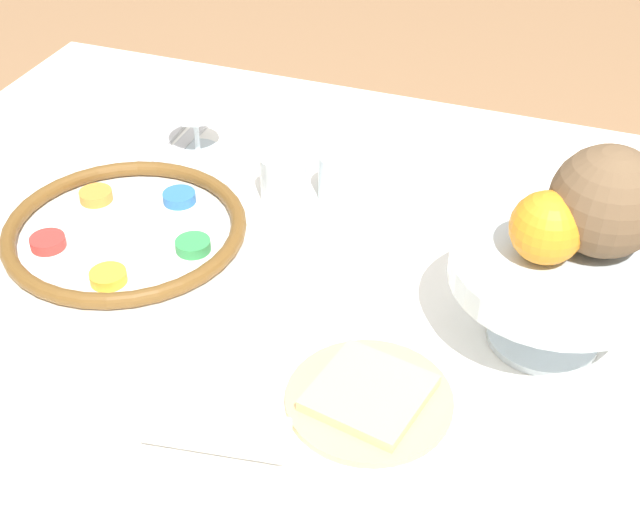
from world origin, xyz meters
name	(u,v)px	position (x,y,z in m)	size (l,w,h in m)	color
dining_table	(277,479)	(0.00, 0.00, 0.38)	(1.22, 1.04, 0.75)	white
seder_plate	(126,231)	(-0.20, 0.01, 0.77)	(0.31, 0.31, 0.03)	white
wine_glass	(193,94)	(-0.21, 0.24, 0.85)	(0.08, 0.08, 0.13)	silver
fruit_stand	(554,276)	(0.33, 0.01, 0.84)	(0.22, 0.22, 0.11)	silver
orange_fruit	(546,229)	(0.31, 0.00, 0.91)	(0.08, 0.08, 0.08)	orange
coconut	(607,201)	(0.36, 0.04, 0.93)	(0.12, 0.12, 0.12)	brown
bread_plate	(369,397)	(0.18, -0.15, 0.76)	(0.17, 0.17, 0.02)	tan
napkin_roll	(216,430)	(0.06, -0.26, 0.78)	(0.15, 0.07, 0.05)	white
cup_near	(342,176)	(0.02, 0.20, 0.79)	(0.06, 0.06, 0.07)	silver
cup_mid	(638,186)	(0.40, 0.31, 0.79)	(0.06, 0.06, 0.07)	silver
cup_far	(283,178)	(-0.05, 0.17, 0.79)	(0.06, 0.06, 0.07)	silver
fork_left	(167,139)	(-0.27, 0.26, 0.76)	(0.03, 0.17, 0.01)	silver
fork_right	(185,142)	(-0.24, 0.26, 0.76)	(0.02, 0.17, 0.01)	silver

